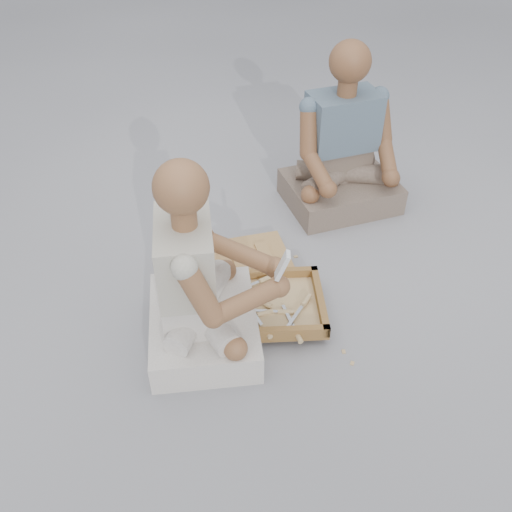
{
  "coord_description": "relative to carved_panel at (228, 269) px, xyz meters",
  "views": [
    {
      "loc": [
        -0.12,
        -1.65,
        1.79
      ],
      "look_at": [
        -0.01,
        0.15,
        0.3
      ],
      "focal_mm": 40.0,
      "sensor_mm": 36.0,
      "label": 1
    }
  ],
  "objects": [
    {
      "name": "chisel_0",
      "position": [
        0.13,
        -0.36,
        0.05
      ],
      "size": [
        0.22,
        0.08,
        0.02
      ],
      "rotation": [
        0.0,
        0.0,
        0.28
      ],
      "color": "silver",
      "rests_on": "tool_tray"
    },
    {
      "name": "chisel_1",
      "position": [
        0.27,
        -0.47,
        0.05
      ],
      "size": [
        0.07,
        0.22,
        0.02
      ],
      "rotation": [
        0.0,
        0.0,
        -1.34
      ],
      "color": "silver",
      "rests_on": "tool_tray"
    },
    {
      "name": "carved_panel",
      "position": [
        0.0,
        0.0,
        0.0
      ],
      "size": [
        0.67,
        0.52,
        0.04
      ],
      "primitive_type": "cube",
      "rotation": [
        0.0,
        0.0,
        0.2
      ],
      "color": "#9D6E3C",
      "rests_on": "ground"
    },
    {
      "name": "wood_chip_10",
      "position": [
        -0.09,
        -0.08,
        -0.02
      ],
      "size": [
        0.02,
        0.02,
        0.0
      ],
      "primitive_type": "cube",
      "rotation": [
        0.0,
        0.0,
        0.44
      ],
      "color": "tan",
      "rests_on": "ground"
    },
    {
      "name": "ground",
      "position": [
        0.13,
        -0.41,
        -0.02
      ],
      "size": [
        60.0,
        60.0,
        0.0
      ],
      "primitive_type": "plane",
      "color": "#99989E",
      "rests_on": "ground"
    },
    {
      "name": "wood_chip_1",
      "position": [
        0.16,
        0.08,
        -0.02
      ],
      "size": [
        0.02,
        0.02,
        0.0
      ],
      "primitive_type": "cube",
      "rotation": [
        0.0,
        0.0,
        0.46
      ],
      "color": "tan",
      "rests_on": "ground"
    },
    {
      "name": "wood_chip_5",
      "position": [
        0.3,
        -0.35,
        -0.02
      ],
      "size": [
        0.02,
        0.02,
        0.0
      ],
      "primitive_type": "cube",
      "rotation": [
        0.0,
        0.0,
        1.17
      ],
      "color": "tan",
      "rests_on": "ground"
    },
    {
      "name": "wood_chip_11",
      "position": [
        0.05,
        -0.2,
        -0.02
      ],
      "size": [
        0.02,
        0.02,
        0.0
      ],
      "primitive_type": "cube",
      "rotation": [
        0.0,
        0.0,
        2.17
      ],
      "color": "tan",
      "rests_on": "ground"
    },
    {
      "name": "chisel_4",
      "position": [
        0.32,
        -0.32,
        0.06
      ],
      "size": [
        0.13,
        0.19,
        0.02
      ],
      "rotation": [
        0.0,
        0.0,
        1.0
      ],
      "color": "silver",
      "rests_on": "tool_tray"
    },
    {
      "name": "chisel_2",
      "position": [
        0.13,
        -0.29,
        0.06
      ],
      "size": [
        0.18,
        0.16,
        0.02
      ],
      "rotation": [
        0.0,
        0.0,
        -0.7
      ],
      "color": "silver",
      "rests_on": "tool_tray"
    },
    {
      "name": "wood_chip_0",
      "position": [
        0.06,
        -0.15,
        -0.02
      ],
      "size": [
        0.02,
        0.02,
        0.0
      ],
      "primitive_type": "cube",
      "rotation": [
        0.0,
        0.0,
        0.7
      ],
      "color": "tan",
      "rests_on": "ground"
    },
    {
      "name": "chisel_3",
      "position": [
        0.2,
        -0.16,
        0.06
      ],
      "size": [
        0.16,
        0.18,
        0.02
      ],
      "rotation": [
        0.0,
        0.0,
        0.83
      ],
      "color": "silver",
      "rests_on": "tool_tray"
    },
    {
      "name": "wood_chip_2",
      "position": [
        0.1,
        -0.43,
        -0.02
      ],
      "size": [
        0.02,
        0.02,
        0.0
      ],
      "primitive_type": "cube",
      "rotation": [
        0.0,
        0.0,
        1.19
      ],
      "color": "tan",
      "rests_on": "ground"
    },
    {
      "name": "wood_chip_3",
      "position": [
        0.48,
        -0.59,
        -0.02
      ],
      "size": [
        0.02,
        0.02,
        0.0
      ],
      "primitive_type": "cube",
      "rotation": [
        0.0,
        0.0,
        1.14
      ],
      "color": "tan",
      "rests_on": "ground"
    },
    {
      "name": "wood_chip_6",
      "position": [
        0.38,
        -0.02,
        -0.02
      ],
      "size": [
        0.02,
        0.02,
        0.0
      ],
      "primitive_type": "cube",
      "rotation": [
        0.0,
        0.0,
        2.32
      ],
      "color": "tan",
      "rests_on": "ground"
    },
    {
      "name": "wood_chip_4",
      "position": [
        0.46,
        -0.53,
        -0.02
      ],
      "size": [
        0.02,
        0.02,
        0.0
      ],
      "primitive_type": "cube",
      "rotation": [
        0.0,
        0.0,
        1.59
      ],
      "color": "tan",
      "rests_on": "ground"
    },
    {
      "name": "chisel_5",
      "position": [
        0.14,
        -0.45,
        0.06
      ],
      "size": [
        0.1,
        0.21,
        0.02
      ],
      "rotation": [
        0.0,
        0.0,
        -1.16
      ],
      "color": "silver",
      "rests_on": "tool_tray"
    },
    {
      "name": "companion",
      "position": [
        0.63,
        0.56,
        0.27
      ],
      "size": [
        0.67,
        0.59,
        0.88
      ],
      "rotation": [
        0.0,
        0.0,
        3.41
      ],
      "color": "#766455",
      "rests_on": "ground"
    },
    {
      "name": "wood_chip_13",
      "position": [
        0.09,
        -0.5,
        -0.02
      ],
      "size": [
        0.02,
        0.02,
        0.0
      ],
      "primitive_type": "cube",
      "rotation": [
        0.0,
        0.0,
        2.15
      ],
      "color": "tan",
      "rests_on": "ground"
    },
    {
      "name": "craftsman",
      "position": [
        -0.11,
        -0.41,
        0.27
      ],
      "size": [
        0.58,
        0.57,
        0.85
      ],
      "rotation": [
        0.0,
        0.0,
        -1.51
      ],
      "color": "silver",
      "rests_on": "ground"
    },
    {
      "name": "wood_chip_9",
      "position": [
        0.14,
        -0.3,
        -0.02
      ],
      "size": [
        0.02,
        0.02,
        0.0
      ],
      "primitive_type": "cube",
      "rotation": [
        0.0,
        0.0,
        2.55
      ],
      "color": "tan",
      "rests_on": "ground"
    },
    {
      "name": "chisel_7",
      "position": [
        0.22,
        -0.35,
        0.05
      ],
      "size": [
        0.22,
        0.05,
        0.02
      ],
      "rotation": [
        0.0,
        0.0,
        -0.13
      ],
      "color": "silver",
      "rests_on": "tool_tray"
    },
    {
      "name": "tool_tray",
      "position": [
        0.16,
        -0.3,
        0.04
      ],
      "size": [
        0.49,
        0.4,
        0.06
      ],
      "rotation": [
        0.0,
        0.0,
        -0.0
      ],
      "color": "brown",
      "rests_on": "carved_panel"
    },
    {
      "name": "wood_chip_7",
      "position": [
        0.34,
        0.09,
        -0.02
      ],
      "size": [
        0.02,
        0.02,
        0.0
      ],
      "primitive_type": "cube",
      "rotation": [
        0.0,
        0.0,
        0.31
      ],
      "color": "tan",
      "rests_on": "ground"
    },
    {
      "name": "wood_chip_12",
      "position": [
        0.35,
        -0.18,
        -0.02
      ],
      "size": [
        0.02,
        0.02,
        0.0
      ],
      "primitive_type": "cube",
      "rotation": [
        0.0,
        0.0,
        1.7
      ],
      "color": "tan",
      "rests_on": "ground"
    },
    {
      "name": "wood_chip_8",
      "position": [
        0.05,
        -0.53,
        -0.02
      ],
      "size": [
        0.02,
        0.02,
        0.0
      ],
      "primitive_type": "cube",
      "rotation": [
        0.0,
        0.0,
        2.98
      ],
      "color": "tan",
      "rests_on": "ground"
    },
    {
      "name": "chisel_6",
      "position": [
        0.15,
        -0.16,
        0.06
      ],
      "size": [
        0.2,
        0.12,
        0.02
      ],
      "rotation": [
        0.0,
        0.0,
        0.49
      ],
      "color": "silver",
      "rests_on": "tool_tray"
    },
    {
      "name": "mobile_phone",
      "position": [
        0.2,
        -0.45,
        0.39
      ],
      "size": [
        0.06,
        0.05,
        0.12
      ],
      "rotation": [
        -0.35,
        0.0,
        -1.64
      ],
      "color": "silver",
      "rests_on": "craftsman"
    }
  ]
}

